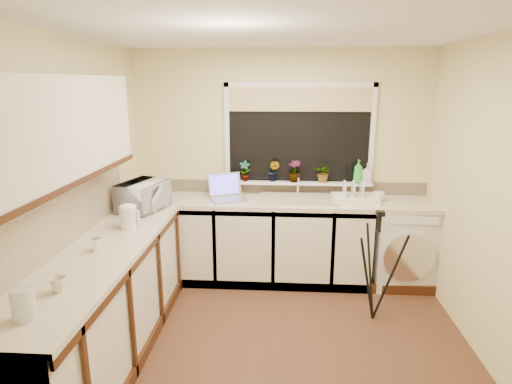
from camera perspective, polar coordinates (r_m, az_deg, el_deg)
The scene contains 34 objects.
floor at distance 3.78m, azimuth 2.63°, elevation -19.36°, with size 3.20×3.20×0.00m, color brown.
ceiling at distance 3.16m, azimuth 3.18°, elevation 20.71°, with size 3.20×3.20×0.00m, color white.
wall_back at distance 4.72m, azimuth 3.20°, elevation 3.73°, with size 3.20×3.20×0.00m, color beige.
wall_front at distance 1.86m, azimuth 2.04°, elevation -13.79°, with size 3.20×3.20×0.00m, color beige.
wall_left at distance 3.65m, azimuth -23.09°, elevation -0.66°, with size 3.00×3.00×0.00m, color beige.
wall_right at distance 3.61m, azimuth 29.15°, elevation -1.51°, with size 3.00×3.00×0.00m, color beige.
base_cabinet_back at distance 4.67m, azimuth -1.00°, elevation -6.54°, with size 2.55×0.60×0.86m, color silver.
base_cabinet_left at distance 3.56m, azimuth -19.53°, elevation -14.49°, with size 0.54×2.40×0.86m, color silver.
worktop_back at distance 4.51m, azimuth 3.09°, elevation -1.29°, with size 3.20×0.60×0.04m, color beige.
worktop_left at distance 3.37m, azimuth -20.18°, elevation -7.77°, with size 0.60×2.40×0.04m, color beige.
upper_cabinet at distance 3.09m, azimuth -25.18°, elevation 7.43°, with size 0.28×1.90×0.70m, color silver.
splashback_left at distance 3.42m, azimuth -24.96°, elevation -3.59°, with size 0.02×2.40×0.45m, color beige.
splashback_back at distance 4.77m, azimuth 3.15°, elevation 0.69°, with size 3.20×0.02×0.14m, color beige.
window_glass at distance 4.66m, azimuth 5.73°, elevation 7.58°, with size 1.50×0.02×1.00m, color black.
window_blind at distance 4.61m, azimuth 5.86°, elevation 12.17°, with size 1.50×0.02×0.25m, color tan.
windowsill at distance 4.70m, azimuth 5.60°, elevation 1.25°, with size 1.60×0.14×0.03m, color white.
sink at distance 4.51m, azimuth 5.64°, elevation -0.93°, with size 0.82×0.46×0.03m, color tan.
faucet at distance 4.65m, azimuth 5.61°, elevation 0.93°, with size 0.03×0.03×0.24m, color silver.
washing_machine at distance 4.83m, azimuth 18.74°, elevation -6.57°, with size 0.61×0.59×0.87m, color silver.
laptop at distance 4.54m, azimuth -3.91°, elevation -0.04°, with size 0.46×0.45×0.26m.
kettle at distance 3.77m, azimuth -16.65°, elevation -3.27°, with size 0.14×0.14×0.19m, color silver.
dish_rack at distance 4.52m, azimuth 13.01°, elevation -0.92°, with size 0.45×0.34×0.07m, color white.
tripod at distance 4.00m, azimuth 15.74°, elevation -9.52°, with size 0.49×0.49×1.03m, color black, non-canonical shape.
glass_jug at distance 2.60m, azimuth -28.60°, elevation -12.96°, with size 0.12×0.12×0.17m, color silver.
steel_jar at distance 3.37m, azimuth -20.44°, elevation -6.56°, with size 0.07×0.07×0.10m, color white.
microwave at distance 4.27m, azimuth -14.79°, elevation -0.49°, with size 0.50×0.34×0.27m, color white.
plant_a at distance 4.66m, azimuth -1.47°, elevation 2.82°, with size 0.12×0.08×0.22m, color #999999.
plant_b at distance 4.66m, azimuth 2.39°, elevation 2.83°, with size 0.13×0.10×0.23m, color #999999.
plant_c at distance 4.65m, azimuth 5.17°, elevation 2.81°, with size 0.13×0.13×0.24m, color #999999.
plant_d at distance 4.67m, azimuth 9.02°, elevation 2.54°, with size 0.18×0.16×0.21m, color #999999.
soap_bottle_green at distance 4.69m, azimuth 13.44°, elevation 2.68°, with size 0.10×0.10×0.25m, color green.
soap_bottle_clear at distance 4.74m, azimuth 14.59°, elevation 2.46°, with size 0.10×0.10×0.21m, color #999999.
cup_back at distance 4.62m, azimuth 16.03°, elevation -0.57°, with size 0.12×0.12×0.10m, color white.
cup_left at distance 2.84m, azimuth -24.83°, elevation -11.13°, with size 0.10×0.10×0.09m, color beige.
Camera 1 is at (0.04, -3.14, 2.11)m, focal length 30.04 mm.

